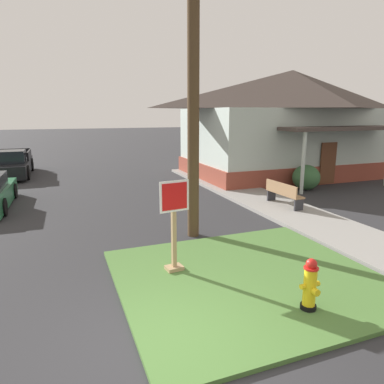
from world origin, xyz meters
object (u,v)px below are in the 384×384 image
(street_bench, at_px, (283,193))
(utility_pole, at_px, (193,65))
(stop_sign, at_px, (174,229))
(pickup_truck_black, at_px, (9,165))
(manhole_cover, at_px, (131,256))
(fire_hydrant, at_px, (310,286))

(street_bench, relative_size, utility_pole, 0.20)
(street_bench, distance_m, utility_pole, 5.94)
(stop_sign, bearing_deg, pickup_truck_black, 107.78)
(manhole_cover, xyz_separation_m, street_bench, (6.05, 2.34, 0.59))
(pickup_truck_black, relative_size, utility_pole, 0.59)
(stop_sign, height_order, manhole_cover, stop_sign)
(utility_pole, bearing_deg, fire_hydrant, -84.51)
(manhole_cover, xyz_separation_m, utility_pole, (1.95, 0.84, 4.61))
(manhole_cover, height_order, pickup_truck_black, pickup_truck_black)
(manhole_cover, bearing_deg, street_bench, 21.19)
(pickup_truck_black, bearing_deg, manhole_cover, -73.30)
(fire_hydrant, xyz_separation_m, street_bench, (3.67, 5.94, 0.07))
(stop_sign, xyz_separation_m, utility_pole, (1.26, 2.12, 3.61))
(fire_hydrant, relative_size, stop_sign, 0.47)
(stop_sign, xyz_separation_m, street_bench, (5.36, 3.62, -0.41))
(stop_sign, relative_size, manhole_cover, 2.84)
(stop_sign, relative_size, street_bench, 1.13)
(stop_sign, distance_m, street_bench, 6.48)
(manhole_cover, relative_size, street_bench, 0.40)
(stop_sign, bearing_deg, street_bench, 34.08)
(fire_hydrant, height_order, street_bench, fire_hydrant)
(fire_hydrant, xyz_separation_m, manhole_cover, (-2.38, 3.60, -0.51))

